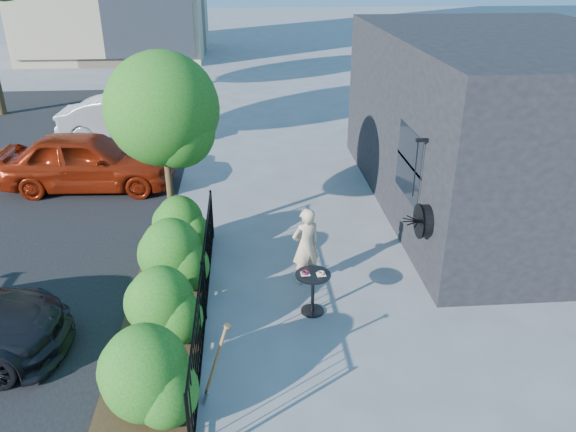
{
  "coord_description": "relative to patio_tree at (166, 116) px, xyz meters",
  "views": [
    {
      "loc": [
        -0.73,
        -7.93,
        5.59
      ],
      "look_at": [
        0.01,
        1.41,
        1.2
      ],
      "focal_mm": 35.0,
      "sensor_mm": 36.0,
      "label": 1
    }
  ],
  "objects": [
    {
      "name": "shop_building",
      "position": [
        7.73,
        1.74,
        -0.76
      ],
      "size": [
        6.22,
        9.0,
        4.0
      ],
      "color": "black",
      "rests_on": "ground"
    },
    {
      "name": "ground",
      "position": [
        2.24,
        -2.76,
        -2.76
      ],
      "size": [
        120.0,
        120.0,
        0.0
      ],
      "primitive_type": "plane",
      "color": "gray",
      "rests_on": "ground"
    },
    {
      "name": "shovel",
      "position": [
        0.98,
        -4.71,
        -2.2
      ],
      "size": [
        0.44,
        0.17,
        1.29
      ],
      "color": "brown",
      "rests_on": "ground"
    },
    {
      "name": "car_silver",
      "position": [
        -2.34,
        7.59,
        -2.07
      ],
      "size": [
        4.28,
        1.59,
        1.4
      ],
      "primitive_type": "imported",
      "rotation": [
        0.0,
        0.0,
        1.54
      ],
      "color": "silver",
      "rests_on": "ground"
    },
    {
      "name": "cafe_table",
      "position": [
        2.56,
        -2.7,
        -2.24
      ],
      "size": [
        0.6,
        0.6,
        0.8
      ],
      "rotation": [
        0.0,
        0.0,
        0.05
      ],
      "color": "black",
      "rests_on": "ground"
    },
    {
      "name": "planting_bed",
      "position": [
        0.04,
        -2.76,
        -2.72
      ],
      "size": [
        1.3,
        6.0,
        0.08
      ],
      "primitive_type": "cube",
      "color": "#382616",
      "rests_on": "ground"
    },
    {
      "name": "patio_tree",
      "position": [
        0.0,
        0.0,
        0.0
      ],
      "size": [
        2.2,
        2.2,
        3.94
      ],
      "color": "#3F2B19",
      "rests_on": "ground"
    },
    {
      "name": "fence",
      "position": [
        0.74,
        -2.76,
        -2.2
      ],
      "size": [
        0.05,
        6.05,
        1.1
      ],
      "color": "black",
      "rests_on": "ground"
    },
    {
      "name": "car_red",
      "position": [
        -2.57,
        3.35,
        -2.01
      ],
      "size": [
        4.5,
        2.01,
        1.5
      ],
      "primitive_type": "imported",
      "rotation": [
        0.0,
        0.0,
        1.52
      ],
      "color": "maroon",
      "rests_on": "ground"
    },
    {
      "name": "woman",
      "position": [
        2.54,
        -1.71,
        -2.01
      ],
      "size": [
        0.64,
        0.53,
        1.5
      ],
      "primitive_type": "imported",
      "rotation": [
        0.0,
        0.0,
        3.52
      ],
      "color": "#D5B08A",
      "rests_on": "ground"
    },
    {
      "name": "shrubs",
      "position": [
        0.14,
        -2.66,
        -2.06
      ],
      "size": [
        1.1,
        5.6,
        1.24
      ],
      "color": "#165814",
      "rests_on": "ground"
    }
  ]
}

